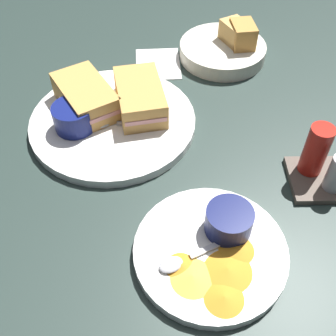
{
  "coord_description": "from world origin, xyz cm",
  "views": [
    {
      "loc": [
        54.15,
        3.32,
        49.27
      ],
      "look_at": [
        12.93,
        3.95,
        3.0
      ],
      "focal_mm": 44.1,
      "sensor_mm": 36.0,
      "label": 1
    }
  ],
  "objects_px": {
    "sandwich_half_far": "(86,97)",
    "plate_chips_companion": "(210,252)",
    "spoon_by_gravy_ramekin": "(180,261)",
    "sandwich_half_near": "(140,97)",
    "spoon_by_dark_ramekin": "(108,123)",
    "plate_sandwich_main": "(113,121)",
    "ramekin_light_gravy": "(229,220)",
    "condiment_caddy": "(321,165)",
    "bread_basket_rear": "(226,48)",
    "ramekin_dark_sauce": "(74,116)"
  },
  "relations": [
    {
      "from": "sandwich_half_near",
      "to": "ramekin_light_gravy",
      "type": "xyz_separation_m",
      "value": [
        0.26,
        0.13,
        -0.0
      ]
    },
    {
      "from": "plate_sandwich_main",
      "to": "spoon_by_dark_ramekin",
      "type": "relative_size",
      "value": 2.9
    },
    {
      "from": "sandwich_half_near",
      "to": "ramekin_dark_sauce",
      "type": "height_order",
      "value": "sandwich_half_near"
    },
    {
      "from": "ramekin_dark_sauce",
      "to": "spoon_by_gravy_ramekin",
      "type": "distance_m",
      "value": 0.31
    },
    {
      "from": "ramekin_light_gravy",
      "to": "bread_basket_rear",
      "type": "height_order",
      "value": "bread_basket_rear"
    },
    {
      "from": "spoon_by_gravy_ramekin",
      "to": "bread_basket_rear",
      "type": "relative_size",
      "value": 0.54
    },
    {
      "from": "sandwich_half_near",
      "to": "spoon_by_dark_ramekin",
      "type": "distance_m",
      "value": 0.07
    },
    {
      "from": "spoon_by_dark_ramekin",
      "to": "condiment_caddy",
      "type": "distance_m",
      "value": 0.35
    },
    {
      "from": "sandwich_half_near",
      "to": "bread_basket_rear",
      "type": "distance_m",
      "value": 0.25
    },
    {
      "from": "plate_chips_companion",
      "to": "ramekin_light_gravy",
      "type": "height_order",
      "value": "ramekin_light_gravy"
    },
    {
      "from": "plate_sandwich_main",
      "to": "condiment_caddy",
      "type": "bearing_deg",
      "value": 67.88
    },
    {
      "from": "ramekin_light_gravy",
      "to": "plate_chips_companion",
      "type": "bearing_deg",
      "value": -39.81
    },
    {
      "from": "ramekin_light_gravy",
      "to": "bread_basket_rear",
      "type": "distance_m",
      "value": 0.44
    },
    {
      "from": "spoon_by_dark_ramekin",
      "to": "spoon_by_gravy_ramekin",
      "type": "xyz_separation_m",
      "value": [
        0.26,
        0.11,
        0.0
      ]
    },
    {
      "from": "ramekin_light_gravy",
      "to": "condiment_caddy",
      "type": "relative_size",
      "value": 0.68
    },
    {
      "from": "ramekin_dark_sauce",
      "to": "spoon_by_dark_ramekin",
      "type": "height_order",
      "value": "ramekin_dark_sauce"
    },
    {
      "from": "spoon_by_dark_ramekin",
      "to": "sandwich_half_near",
      "type": "bearing_deg",
      "value": 129.59
    },
    {
      "from": "sandwich_half_far",
      "to": "plate_chips_companion",
      "type": "height_order",
      "value": "sandwich_half_far"
    },
    {
      "from": "ramekin_dark_sauce",
      "to": "plate_chips_companion",
      "type": "xyz_separation_m",
      "value": [
        0.24,
        0.21,
        -0.03
      ]
    },
    {
      "from": "ramekin_dark_sauce",
      "to": "bread_basket_rear",
      "type": "height_order",
      "value": "bread_basket_rear"
    },
    {
      "from": "spoon_by_gravy_ramekin",
      "to": "sandwich_half_far",
      "type": "bearing_deg",
      "value": -153.52
    },
    {
      "from": "plate_sandwich_main",
      "to": "bread_basket_rear",
      "type": "relative_size",
      "value": 1.62
    },
    {
      "from": "plate_sandwich_main",
      "to": "sandwich_half_near",
      "type": "relative_size",
      "value": 2.01
    },
    {
      "from": "spoon_by_gravy_ramekin",
      "to": "spoon_by_dark_ramekin",
      "type": "bearing_deg",
      "value": -156.58
    },
    {
      "from": "sandwich_half_far",
      "to": "spoon_by_dark_ramekin",
      "type": "distance_m",
      "value": 0.07
    },
    {
      "from": "bread_basket_rear",
      "to": "condiment_caddy",
      "type": "xyz_separation_m",
      "value": [
        0.34,
        0.11,
        0.01
      ]
    },
    {
      "from": "plate_sandwich_main",
      "to": "spoon_by_gravy_ramekin",
      "type": "xyz_separation_m",
      "value": [
        0.28,
        0.11,
        0.01
      ]
    },
    {
      "from": "ramekin_light_gravy",
      "to": "bread_basket_rear",
      "type": "relative_size",
      "value": 0.36
    },
    {
      "from": "sandwich_half_near",
      "to": "condiment_caddy",
      "type": "distance_m",
      "value": 0.32
    },
    {
      "from": "sandwich_half_far",
      "to": "ramekin_light_gravy",
      "type": "relative_size",
      "value": 2.34
    },
    {
      "from": "condiment_caddy",
      "to": "spoon_by_dark_ramekin",
      "type": "bearing_deg",
      "value": -108.92
    },
    {
      "from": "plate_sandwich_main",
      "to": "sandwich_half_near",
      "type": "height_order",
      "value": "sandwich_half_near"
    },
    {
      "from": "sandwich_half_near",
      "to": "ramekin_light_gravy",
      "type": "height_order",
      "value": "sandwich_half_near"
    },
    {
      "from": "spoon_by_dark_ramekin",
      "to": "plate_chips_companion",
      "type": "distance_m",
      "value": 0.29
    },
    {
      "from": "plate_chips_companion",
      "to": "ramekin_light_gravy",
      "type": "bearing_deg",
      "value": 140.19
    },
    {
      "from": "ramekin_dark_sauce",
      "to": "spoon_by_dark_ramekin",
      "type": "xyz_separation_m",
      "value": [
        -0.0,
        0.05,
        -0.02
      ]
    },
    {
      "from": "sandwich_half_far",
      "to": "spoon_by_gravy_ramekin",
      "type": "height_order",
      "value": "sandwich_half_far"
    },
    {
      "from": "plate_sandwich_main",
      "to": "ramekin_dark_sauce",
      "type": "relative_size",
      "value": 4.18
    },
    {
      "from": "spoon_by_dark_ramekin",
      "to": "plate_chips_companion",
      "type": "relative_size",
      "value": 0.48
    },
    {
      "from": "spoon_by_gravy_ramekin",
      "to": "sandwich_half_near",
      "type": "bearing_deg",
      "value": -169.01
    },
    {
      "from": "ramekin_dark_sauce",
      "to": "spoon_by_gravy_ramekin",
      "type": "relative_size",
      "value": 0.72
    },
    {
      "from": "sandwich_half_near",
      "to": "condiment_caddy",
      "type": "bearing_deg",
      "value": 60.26
    },
    {
      "from": "plate_sandwich_main",
      "to": "spoon_by_gravy_ramekin",
      "type": "height_order",
      "value": "spoon_by_gravy_ramekin"
    },
    {
      "from": "spoon_by_dark_ramekin",
      "to": "condiment_caddy",
      "type": "height_order",
      "value": "condiment_caddy"
    },
    {
      "from": "spoon_by_gravy_ramekin",
      "to": "bread_basket_rear",
      "type": "height_order",
      "value": "bread_basket_rear"
    },
    {
      "from": "plate_chips_companion",
      "to": "condiment_caddy",
      "type": "xyz_separation_m",
      "value": [
        -0.13,
        0.18,
        0.03
      ]
    },
    {
      "from": "ramekin_dark_sauce",
      "to": "spoon_by_gravy_ramekin",
      "type": "bearing_deg",
      "value": 33.01
    },
    {
      "from": "plate_chips_companion",
      "to": "condiment_caddy",
      "type": "relative_size",
      "value": 2.16
    },
    {
      "from": "plate_chips_companion",
      "to": "spoon_by_dark_ramekin",
      "type": "bearing_deg",
      "value": -147.56
    },
    {
      "from": "plate_chips_companion",
      "to": "ramekin_light_gravy",
      "type": "relative_size",
      "value": 3.2
    }
  ]
}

